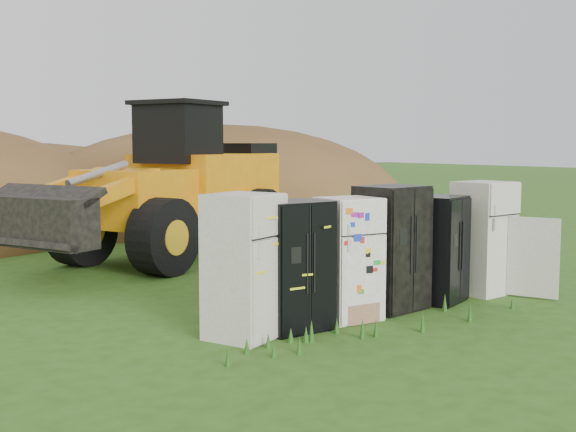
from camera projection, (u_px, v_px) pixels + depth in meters
name	position (u px, v px, depth m)	size (l,w,h in m)	color
ground	(378.00, 312.00, 10.62)	(120.00, 120.00, 0.00)	#2B4A13
fridge_leftmost	(243.00, 266.00, 9.15)	(0.82, 0.78, 1.85)	silver
fridge_black_side	(293.00, 266.00, 9.57)	(0.90, 0.71, 1.72)	black
fridge_sticker	(348.00, 259.00, 10.13)	(0.77, 0.71, 1.73)	white
fridge_dark_mid	(391.00, 248.00, 10.74)	(0.95, 0.77, 1.85)	black
fridge_black_right	(438.00, 249.00, 11.25)	(0.83, 0.69, 1.66)	black
fridge_open_door	(483.00, 238.00, 11.90)	(0.84, 0.78, 1.85)	silver
wheel_loader	(153.00, 182.00, 14.77)	(6.98, 2.83, 3.38)	orange
dirt_mound_right	(223.00, 219.00, 23.77)	(14.02, 10.28, 6.19)	#493117
dirt_mound_back	(4.00, 218.00, 23.96)	(16.32, 10.88, 5.05)	#493117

